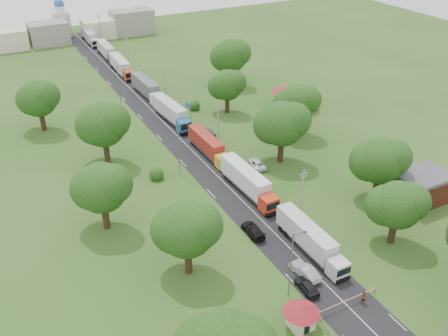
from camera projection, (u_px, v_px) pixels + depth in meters
ground at (247, 206)px, 81.76m from camera, size 260.00×260.00×0.00m
road at (196, 154)px, 97.05m from camera, size 8.00×200.00×0.04m
boom_barrier at (339, 304)px, 61.64m from camera, size 9.22×0.35×1.18m
guard_booth at (301, 313)px, 58.64m from camera, size 4.40×4.40×3.45m
info_sign at (188, 108)px, 109.12m from camera, size 0.12×3.10×4.10m
pole_1 at (302, 194)px, 76.27m from camera, size 1.60×0.24×9.00m
pole_2 at (218, 125)px, 97.69m from camera, size 1.60×0.24×9.00m
pole_3 at (165, 81)px, 119.11m from camera, size 1.60×0.24×9.00m
pole_4 at (127, 50)px, 140.52m from camera, size 1.60×0.24×9.00m
pole_5 at (100, 27)px, 161.94m from camera, size 1.60×0.24×9.00m
lamp_0 at (292, 261)px, 61.51m from camera, size 2.03×0.22×10.00m
lamp_1 at (179, 146)px, 88.29m from camera, size 2.03×0.22×10.00m
lamp_2 at (119, 83)px, 115.06m from camera, size 2.03×0.22×10.00m
tree_2 at (397, 205)px, 70.43m from camera, size 8.00×8.00×10.10m
tree_3 at (380, 160)px, 80.19m from camera, size 8.80×8.80×11.07m
tree_4 at (282, 123)px, 90.83m from camera, size 9.60×9.60×12.05m
tree_5 at (297, 103)px, 100.89m from camera, size 8.80×8.80×11.07m
tree_6 at (227, 85)px, 111.37m from camera, size 8.00×8.00×10.10m
tree_7 at (230, 55)px, 125.87m from camera, size 9.60×9.60×12.05m
tree_10 at (186, 229)px, 64.54m from camera, size 8.80×8.80×11.07m
tree_11 at (101, 187)px, 73.19m from camera, size 8.80×8.80×11.07m
tree_12 at (103, 124)px, 90.61m from camera, size 9.60×9.60×12.05m
tree_13 at (38, 98)px, 102.98m from camera, size 8.80×8.80×11.07m
house_brick at (421, 187)px, 81.74m from camera, size 8.60×6.60×5.20m
house_cream at (295, 93)px, 114.98m from camera, size 10.08×10.08×5.80m
distant_town at (82, 29)px, 164.43m from camera, size 52.00×8.00×8.00m
church at (61, 20)px, 167.70m from camera, size 5.00×5.00×12.30m
truck_0 at (310, 239)px, 70.80m from camera, size 2.54×14.59×4.05m
truck_1 at (248, 182)px, 84.04m from camera, size 3.01×15.37×4.25m
truck_2 at (208, 145)px, 95.95m from camera, size 2.46×13.88×3.85m
truck_3 at (172, 112)px, 109.02m from camera, size 3.43×15.29×4.22m
truck_4 at (147, 88)px, 121.85m from camera, size 2.99×15.17×4.20m
truck_5 at (121, 66)px, 136.10m from camera, size 2.94×14.99×4.15m
truck_6 at (107, 51)px, 148.25m from camera, size 2.81×14.64×4.05m
truck_7 at (90, 36)px, 161.97m from camera, size 2.92×14.57×4.03m
car_lane_front at (307, 286)px, 64.60m from camera, size 1.76×4.24×1.43m
car_lane_mid at (305, 271)px, 66.95m from camera, size 2.16×5.10×1.64m
car_lane_rear at (253, 230)px, 74.92m from camera, size 2.30×5.18×1.48m
car_verge_near at (257, 164)px, 92.45m from camera, size 3.32×5.44×1.41m
car_verge_far at (208, 132)px, 103.85m from camera, size 2.05×4.74×1.59m
pedestrian_near at (364, 298)px, 62.51m from camera, size 0.67×0.45×1.82m
pedestrian_booth at (304, 317)px, 59.80m from camera, size 1.12×1.12×1.83m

